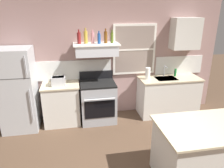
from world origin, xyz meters
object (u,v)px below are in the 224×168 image
toaster (58,81)px  kitchen_island (204,153)px  bottle_blue_liqueur (99,38)px  bottle_amber_wine (106,37)px  refrigerator (18,90)px  bottle_champagne_gold_foil (86,37)px  bottle_rose_pink (93,38)px  dish_soap_bottle (175,73)px  bottle_red_label_wine (79,38)px  stove_range (98,101)px  paper_towel_roll (148,73)px  bottle_olive_oil_square (112,37)px

toaster → kitchen_island: bearing=-43.5°
bottle_blue_liqueur → bottle_amber_wine: (0.15, 0.06, 0.02)m
refrigerator → bottle_champagne_gold_foil: 1.77m
bottle_rose_pink → bottle_amber_wine: bottle_amber_wine is taller
dish_soap_bottle → bottle_blue_liqueur: bearing=-177.6°
bottle_red_label_wine → bottle_champagne_gold_foil: 0.14m
refrigerator → bottle_red_label_wine: bottle_red_label_wine is taller
refrigerator → dish_soap_bottle: (3.53, 0.16, 0.14)m
stove_range → bottle_champagne_gold_foil: 1.44m
bottle_amber_wine → refrigerator: bearing=-175.6°
bottle_champagne_gold_foil → bottle_blue_liqueur: 0.28m
refrigerator → paper_towel_roll: size_ratio=6.38×
stove_range → bottle_rose_pink: bottle_rose_pink is taller
paper_towel_roll → toaster: bearing=-177.9°
refrigerator → stove_range: 1.70m
dish_soap_bottle → bottle_olive_oil_square: bearing=-179.3°
bottle_champagne_gold_foil → paper_towel_roll: 1.60m
bottle_blue_liqueur → bottle_amber_wine: bottle_amber_wine is taller
stove_range → paper_towel_roll: paper_towel_roll is taller
bottle_blue_liqueur → dish_soap_bottle: bearing=2.4°
stove_range → dish_soap_bottle: size_ratio=6.06×
bottle_blue_liqueur → bottle_olive_oil_square: bearing=11.2°
bottle_champagne_gold_foil → dish_soap_bottle: size_ratio=1.76×
refrigerator → bottle_olive_oil_square: bottle_olive_oil_square is taller
bottle_champagne_gold_foil → bottle_rose_pink: bearing=-1.9°
dish_soap_bottle → toaster: bearing=-176.4°
bottle_red_label_wine → refrigerator: bearing=-173.4°
toaster → paper_towel_roll: bearing=2.1°
refrigerator → bottle_amber_wine: 2.12m
stove_range → paper_towel_roll: (1.15, 0.04, 0.58)m
bottle_blue_liqueur → bottle_olive_oil_square: 0.29m
bottle_red_label_wine → bottle_champagne_gold_foil: (0.14, 0.02, 0.01)m
bottle_blue_liqueur → kitchen_island: (1.26, -2.12, -1.40)m
stove_range → dish_soap_bottle: (1.88, 0.14, 0.54)m
stove_range → bottle_blue_liqueur: bottle_blue_liqueur is taller
toaster → bottle_olive_oil_square: 1.45m
refrigerator → stove_range: size_ratio=1.58×
stove_range → paper_towel_roll: bearing=1.9°
bottle_red_label_wine → bottle_rose_pink: bottle_red_label_wine is taller
stove_range → bottle_blue_liqueur: (0.06, 0.06, 1.39)m
bottle_champagne_gold_foil → paper_towel_roll: size_ratio=1.18×
paper_towel_roll → bottle_blue_liqueur: bearing=178.7°
kitchen_island → toaster: bearing=136.5°
bottle_blue_liqueur → bottle_champagne_gold_foil: bearing=163.0°
bottle_red_label_wine → bottle_blue_liqueur: (0.41, -0.07, -0.01)m
bottle_amber_wine → kitchen_island: 2.83m
bottle_red_label_wine → bottle_olive_oil_square: bottle_red_label_wine is taller
bottle_red_label_wine → paper_towel_roll: size_ratio=1.08×
toaster → bottle_olive_oil_square: bottle_olive_oil_square is taller
bottle_red_label_wine → kitchen_island: bottle_red_label_wine is taller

